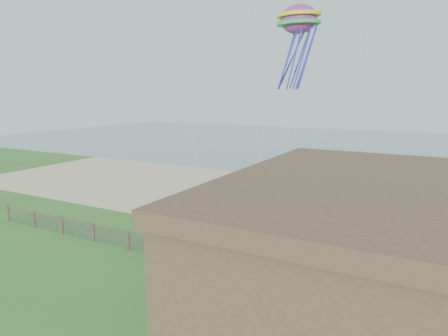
{
  "coord_description": "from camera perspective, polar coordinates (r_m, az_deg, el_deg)",
  "views": [
    {
      "loc": [
        10.52,
        -11.86,
        9.63
      ],
      "look_at": [
        -0.3,
        8.0,
        5.41
      ],
      "focal_mm": 32.0,
      "sensor_mm": 36.0,
      "label": 1
    }
  ],
  "objects": [
    {
      "name": "ground",
      "position": [
        18.55,
        -11.88,
        -20.95
      ],
      "size": [
        160.0,
        160.0,
        0.0
      ],
      "primitive_type": "plane",
      "color": "#276121",
      "rests_on": "ground"
    },
    {
      "name": "sand_beach",
      "position": [
        36.74,
        10.95,
        -4.81
      ],
      "size": [
        72.0,
        20.0,
        0.02
      ],
      "primitive_type": "cube",
      "color": "#C0AC8B",
      "rests_on": "ground"
    },
    {
      "name": "octopus_kite",
      "position": [
        28.22,
        10.49,
        17.04
      ],
      "size": [
        3.05,
        2.21,
        6.1
      ],
      "primitive_type": null,
      "rotation": [
        0.0,
        0.0,
        -0.04
      ],
      "color": "red"
    },
    {
      "name": "ocean",
      "position": [
        79.16,
        20.74,
        2.9
      ],
      "size": [
        160.0,
        68.0,
        0.02
      ],
      "primitive_type": "cube",
      "color": "slate",
      "rests_on": "ground"
    },
    {
      "name": "picnic_table",
      "position": [
        19.71,
        -2.61,
        -17.29
      ],
      "size": [
        2.31,
        1.97,
        0.84
      ],
      "primitive_type": null,
      "rotation": [
        0.0,
        0.0,
        0.26
      ],
      "color": "brown",
      "rests_on": "ground"
    },
    {
      "name": "chainlink_fence",
      "position": [
        22.63,
        -1.81,
        -13.09
      ],
      "size": [
        36.2,
        0.2,
        1.25
      ],
      "primitive_type": null,
      "color": "#4A3429",
      "rests_on": "ground"
    }
  ]
}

